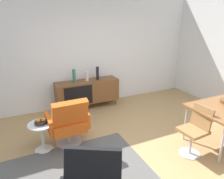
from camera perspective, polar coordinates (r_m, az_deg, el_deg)
The scene contains 11 objects.
ground_plane at distance 3.65m, azimuth 6.04°, elevation -18.25°, with size 8.32×8.32×0.00m, color tan.
wall_back at distance 5.35m, azimuth -8.10°, elevation 10.27°, with size 6.80×0.12×2.80m, color white.
sideboard at distance 5.30m, azimuth -6.86°, elevation -0.50°, with size 1.60×0.45×0.72m.
vase_cobalt at distance 5.08m, azimuth -10.51°, elevation 3.73°, with size 0.08×0.08×0.33m.
vase_sculptural_dark at distance 5.26m, azimuth -4.06°, elevation 4.55°, with size 0.08×0.08×0.33m.
vase_ceramic_small at distance 5.18m, azimuth -7.02°, elevation 3.72°, with size 0.08×0.08×0.25m.
dining_chair_near_window at distance 3.75m, azimuth 22.22°, elevation -10.10°, with size 0.45×0.43×0.86m.
lounge_chair_red at distance 3.80m, azimuth -12.08°, elevation -8.69°, with size 0.73×0.66×0.95m.
side_table_round at distance 3.83m, azimuth -18.87°, elevation -11.62°, with size 0.44×0.44×0.52m.
fruit_bowl at distance 3.71m, azimuth -19.26°, elevation -8.50°, with size 0.20×0.20×0.11m.
area_rug at distance 3.32m, azimuth -9.71°, elevation -22.88°, with size 2.20×1.70×0.01m, color #595654.
Camera 1 is at (-1.56, -2.45, 2.22)m, focal length 32.82 mm.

